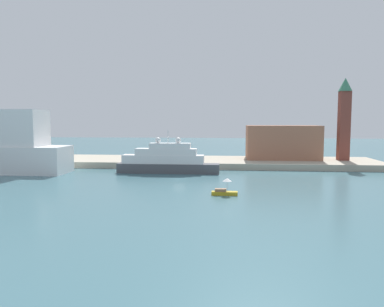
% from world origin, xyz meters
% --- Properties ---
extents(ground, '(400.00, 400.00, 0.00)m').
position_xyz_m(ground, '(0.00, 0.00, 0.00)').
color(ground, '#3D6670').
extents(quay_dock, '(110.00, 22.31, 1.73)m').
position_xyz_m(quay_dock, '(0.00, 27.16, 0.86)').
color(quay_dock, '#ADA38E').
rests_on(quay_dock, ground).
extents(large_yacht, '(25.92, 3.89, 10.89)m').
position_xyz_m(large_yacht, '(-4.42, 9.19, 3.10)').
color(large_yacht, '#4C4C51').
rests_on(large_yacht, ground).
extents(small_motorboat, '(4.65, 1.62, 3.09)m').
position_xyz_m(small_motorboat, '(10.45, -17.48, 0.97)').
color(small_motorboat, '#B7991E').
rests_on(small_motorboat, ground).
extents(harbor_building, '(21.53, 10.82, 10.12)m').
position_xyz_m(harbor_building, '(27.62, 29.94, 6.79)').
color(harbor_building, '#9E664C').
rests_on(harbor_building, quay_dock).
extents(bell_tower, '(3.89, 3.89, 23.85)m').
position_xyz_m(bell_tower, '(44.79, 28.10, 14.65)').
color(bell_tower, brown).
rests_on(bell_tower, quay_dock).
extents(parked_car, '(4.10, 1.74, 1.53)m').
position_xyz_m(parked_car, '(-14.26, 23.93, 2.39)').
color(parked_car, '#B21E1E').
rests_on(parked_car, quay_dock).
extents(person_figure, '(0.36, 0.36, 1.66)m').
position_xyz_m(person_figure, '(-10.66, 24.93, 2.50)').
color(person_figure, maroon).
rests_on(person_figure, quay_dock).
extents(mooring_bollard, '(0.55, 0.55, 0.77)m').
position_xyz_m(mooring_bollard, '(3.16, 17.20, 2.11)').
color(mooring_bollard, black).
rests_on(mooring_bollard, quay_dock).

